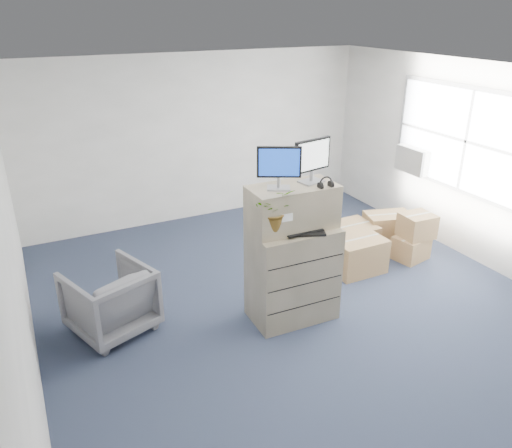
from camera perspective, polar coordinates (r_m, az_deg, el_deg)
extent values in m
plane|color=#272E46|center=(6.26, 5.38, -10.01)|extent=(7.00, 7.00, 0.00)
cube|color=silver|center=(8.64, -6.62, 9.72)|extent=(6.00, 0.02, 2.80)
cube|color=silver|center=(7.58, 25.71, 5.54)|extent=(0.02, 7.00, 2.80)
cube|color=gray|center=(7.77, 23.04, 8.71)|extent=(0.06, 2.72, 1.52)
cube|color=white|center=(7.75, 22.87, 8.69)|extent=(0.01, 2.60, 1.40)
cube|color=beige|center=(8.43, 17.59, 7.00)|extent=(0.24, 0.60, 0.40)
cube|color=#83785A|center=(5.90, 4.21, -5.67)|extent=(1.00, 0.63, 1.15)
cube|color=#83785A|center=(5.59, 4.19, 1.96)|extent=(1.00, 0.52, 0.49)
cube|color=#99999E|center=(5.40, 2.60, 4.14)|extent=(0.30, 0.27, 0.02)
cylinder|color=#99999E|center=(5.38, 2.61, 4.79)|extent=(0.04, 0.04, 0.11)
cube|color=black|center=(5.31, 2.66, 7.09)|extent=(0.44, 0.25, 0.34)
cube|color=navy|center=(5.30, 2.66, 7.03)|extent=(0.38, 0.20, 0.29)
cube|color=#99999E|center=(5.64, 6.33, 4.85)|extent=(0.29, 0.24, 0.02)
cylinder|color=#99999E|center=(5.61, 6.36, 5.51)|extent=(0.04, 0.04, 0.12)
cube|color=black|center=(5.55, 6.47, 7.84)|extent=(0.50, 0.13, 0.36)
cube|color=silver|center=(5.53, 6.60, 7.80)|extent=(0.44, 0.10, 0.31)
torus|color=black|center=(5.48, 7.97, 4.62)|extent=(0.16, 0.02, 0.16)
cube|color=black|center=(5.53, 5.27, -0.94)|extent=(0.55, 0.38, 0.03)
ellipsoid|color=silver|center=(5.70, 7.68, -0.24)|extent=(0.11, 0.08, 0.03)
cylinder|color=#95999D|center=(5.68, 4.80, 1.11)|extent=(0.08, 0.08, 0.27)
cube|color=silver|center=(5.69, 4.05, -0.19)|extent=(0.07, 0.06, 0.02)
cube|color=black|center=(5.66, 4.08, 0.50)|extent=(0.07, 0.04, 0.13)
cube|color=black|center=(5.88, 7.13, 0.70)|extent=(0.23, 0.19, 0.06)
cube|color=#4094DB|center=(5.84, 7.27, 1.38)|extent=(0.29, 0.20, 0.10)
cylinder|color=#8CA585|center=(5.44, 1.92, -1.37)|extent=(0.20, 0.20, 0.02)
cylinder|color=#111533|center=(5.41, 1.93, -0.68)|extent=(0.17, 0.17, 0.13)
imported|color=#235A19|center=(5.33, 1.96, 1.22)|extent=(0.46, 0.50, 0.38)
imported|color=slate|center=(5.95, -16.37, -8.03)|extent=(1.06, 1.03, 0.86)
cube|color=#A3874F|center=(7.18, 11.45, -3.43)|extent=(0.72, 0.55, 0.50)
cube|color=#A3874F|center=(7.74, 17.26, -2.60)|extent=(0.55, 0.48, 0.35)
cube|color=#A3874F|center=(7.73, 10.86, -1.59)|extent=(0.66, 0.61, 0.43)
cube|color=#A3874F|center=(7.63, 17.91, -0.18)|extent=(0.47, 0.42, 0.35)
cube|color=#A3874F|center=(8.09, 14.81, -0.54)|extent=(0.80, 0.63, 0.50)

